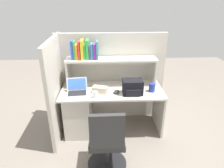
# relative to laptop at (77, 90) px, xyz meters

# --- Properties ---
(ground_plane) EXTENTS (8.00, 8.00, 0.00)m
(ground_plane) POSITION_rel_laptop_xyz_m (0.53, 0.09, -0.78)
(ground_plane) COLOR slate
(desk) EXTENTS (1.60, 0.70, 0.73)m
(desk) POSITION_rel_laptop_xyz_m (0.14, 0.09, -0.38)
(desk) COLOR beige
(desk) RESTS_ON ground_plane
(cubicle_partition_rear) EXTENTS (1.84, 0.05, 1.55)m
(cubicle_partition_rear) POSITION_rel_laptop_xyz_m (0.53, 0.47, -0.01)
(cubicle_partition_rear) COLOR #BCB5A8
(cubicle_partition_rear) RESTS_ON ground_plane
(cubicle_partition_left) EXTENTS (0.05, 1.06, 1.55)m
(cubicle_partition_left) POSITION_rel_laptop_xyz_m (-0.32, 0.04, -0.01)
(cubicle_partition_left) COLOR #BCB5A8
(cubicle_partition_left) RESTS_ON ground_plane
(overhead_hutch) EXTENTS (1.44, 0.28, 0.45)m
(overhead_hutch) POSITION_rel_laptop_xyz_m (0.53, 0.29, 0.30)
(overhead_hutch) COLOR #BCB7AC
(overhead_hutch) RESTS_ON desk
(reference_books_on_shelf) EXTENTS (0.41, 0.18, 0.30)m
(reference_books_on_shelf) POSITION_rel_laptop_xyz_m (0.11, 0.29, 0.53)
(reference_books_on_shelf) COLOR blue
(reference_books_on_shelf) RESTS_ON overhead_hutch
(laptop) EXTENTS (0.33, 0.29, 0.22)m
(laptop) POSITION_rel_laptop_xyz_m (0.00, 0.00, 0.00)
(laptop) COLOR #B7BABF
(laptop) RESTS_ON desk
(backpack) EXTENTS (0.30, 0.23, 0.22)m
(backpack) POSITION_rel_laptop_xyz_m (0.84, -0.06, 0.06)
(backpack) COLOR black
(backpack) RESTS_ON desk
(computer_mouse) EXTENTS (0.10, 0.12, 0.03)m
(computer_mouse) POSITION_rel_laptop_xyz_m (0.59, -0.04, -0.03)
(computer_mouse) COLOR #262628
(computer_mouse) RESTS_ON desk
(paper_cup) EXTENTS (0.08, 0.08, 0.09)m
(paper_cup) POSITION_rel_laptop_xyz_m (0.28, -0.15, -0.01)
(paper_cup) COLOR white
(paper_cup) RESTS_ON desk
(tissue_box) EXTENTS (0.25, 0.18, 0.10)m
(tissue_box) POSITION_rel_laptop_xyz_m (0.35, -0.00, -0.00)
(tissue_box) COLOR #BFB299
(tissue_box) RESTS_ON desk
(snack_canister) EXTENTS (0.10, 0.10, 0.13)m
(snack_canister) POSITION_rel_laptop_xyz_m (1.15, 0.00, 0.02)
(snack_canister) COLOR navy
(snack_canister) RESTS_ON desk
(office_chair) EXTENTS (0.52, 0.52, 0.93)m
(office_chair) POSITION_rel_laptop_xyz_m (0.43, -0.79, -0.39)
(office_chair) COLOR black
(office_chair) RESTS_ON ground_plane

